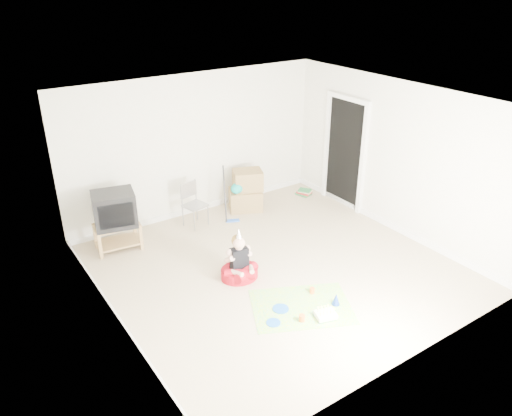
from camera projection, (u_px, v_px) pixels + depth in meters
ground at (276, 268)px, 7.73m from camera, size 5.00×5.00×0.00m
doorway_recess at (345, 154)px, 9.44m from camera, size 0.02×0.90×2.05m
tv_stand at (118, 234)px, 8.15m from camera, size 0.76×0.53×0.45m
crt_tv at (114, 209)px, 7.96m from camera, size 0.76×0.67×0.56m
folding_chair at (195, 205)px, 8.86m from camera, size 0.44×0.42×0.81m
cardboard_boxes at (246, 191)px, 9.49m from camera, size 0.76×0.68×0.77m
floor_mop at (232, 208)px, 9.05m from camera, size 0.27×0.32×1.01m
book_pile at (304, 192)px, 10.23m from camera, size 0.29×0.33×0.12m
seated_woman at (239, 267)px, 7.42m from camera, size 0.63×0.63×0.82m
party_mat at (301, 307)px, 6.84m from camera, size 1.64×1.47×0.01m
birthday_cake at (326, 315)px, 6.61m from camera, size 0.32×0.28×0.14m
blue_plate_near at (281, 309)px, 6.78m from camera, size 0.31×0.31×0.01m
blue_plate_far at (273, 323)px, 6.51m from camera, size 0.22×0.22×0.01m
orange_cup_near at (312, 291)px, 7.10m from camera, size 0.10×0.10×0.08m
orange_cup_far at (302, 318)px, 6.54m from camera, size 0.09×0.09×0.09m
blue_party_hat at (336, 299)px, 6.84m from camera, size 0.14×0.14×0.17m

